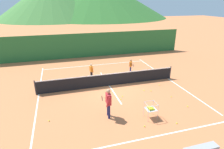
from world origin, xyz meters
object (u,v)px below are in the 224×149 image
object	(u,v)px
tennis_ball_4	(159,85)
tennis_ball_8	(151,91)
tennis_ball_5	(171,97)
ball_cart	(151,108)
tennis_ball_0	(188,106)
tennis_net	(109,80)
tennis_ball_1	(49,121)
instructor	(108,101)
tennis_ball_2	(144,91)
tennis_ball_7	(177,123)
tennis_ball_3	(145,126)
student_1	(131,65)
tennis_ball_6	(122,96)
student_0	(91,70)
tennis_ball_9	(121,99)

from	to	relation	value
tennis_ball_4	tennis_ball_8	world-z (taller)	same
tennis_ball_4	tennis_ball_5	distance (m)	1.90
ball_cart	tennis_ball_0	bearing A→B (deg)	8.11
tennis_net	tennis_ball_1	distance (m)	5.52
instructor	tennis_ball_2	size ratio (longest dim) A/B	24.81
tennis_net	tennis_ball_7	world-z (taller)	tennis_net
tennis_ball_1	tennis_ball_2	distance (m)	6.69
tennis_ball_5	tennis_ball_7	bearing A→B (deg)	-117.30
tennis_net	tennis_ball_1	bearing A→B (deg)	-141.30
tennis_ball_3	tennis_ball_5	distance (m)	3.91
student_1	tennis_ball_7	bearing A→B (deg)	-93.30
tennis_net	tennis_ball_2	distance (m)	2.68
tennis_ball_2	tennis_ball_3	xyz separation A→B (m)	(-1.74, -3.74, 0.00)
tennis_ball_0	tennis_ball_4	bearing A→B (deg)	90.98
tennis_ball_5	tennis_ball_6	distance (m)	3.25
tennis_ball_6	tennis_ball_7	distance (m)	3.99
student_0	tennis_ball_0	xyz separation A→B (m)	(4.74, -6.06, -0.73)
ball_cart	tennis_ball_5	bearing A→B (deg)	35.49
ball_cart	tennis_ball_8	world-z (taller)	ball_cart
instructor	student_1	bearing A→B (deg)	58.51
student_0	tennis_ball_6	world-z (taller)	student_0
tennis_ball_0	tennis_ball_4	xyz separation A→B (m)	(-0.06, 3.26, 0.00)
student_0	tennis_ball_6	distance (m)	4.05
tennis_ball_3	tennis_ball_6	bearing A→B (deg)	90.34
tennis_ball_4	tennis_ball_9	bearing A→B (deg)	-160.33
tennis_net	instructor	xyz separation A→B (m)	(-1.14, -3.92, 0.51)
instructor	tennis_ball_3	bearing A→B (deg)	-42.26
tennis_ball_6	tennis_ball_9	size ratio (longest dim) A/B	1.00
tennis_ball_5	tennis_net	bearing A→B (deg)	140.06
ball_cart	tennis_ball_5	size ratio (longest dim) A/B	13.22
tennis_ball_8	tennis_ball_4	bearing A→B (deg)	33.98
student_0	tennis_ball_5	distance (m)	6.53
tennis_ball_0	tennis_ball_4	size ratio (longest dim) A/B	1.00
tennis_ball_4	tennis_ball_7	bearing A→B (deg)	-108.94
tennis_ball_7	student_0	bearing A→B (deg)	113.12
tennis_ball_2	tennis_ball_9	world-z (taller)	same
instructor	tennis_ball_8	world-z (taller)	instructor
tennis_ball_4	tennis_ball_6	distance (m)	3.43
ball_cart	tennis_ball_8	xyz separation A→B (m)	(1.57, 2.91, -0.56)
tennis_ball_3	tennis_ball_6	xyz separation A→B (m)	(-0.02, 3.35, 0.00)
tennis_ball_3	tennis_ball_4	distance (m)	5.40
tennis_ball_2	tennis_ball_8	world-z (taller)	same
tennis_ball_8	tennis_ball_3	bearing A→B (deg)	-121.69
tennis_net	tennis_ball_7	xyz separation A→B (m)	(2.11, -5.54, -0.47)
student_1	tennis_ball_1	world-z (taller)	student_1
ball_cart	tennis_ball_0	size ratio (longest dim) A/B	13.22
instructor	tennis_ball_6	size ratio (longest dim) A/B	24.81
tennis_net	tennis_ball_2	size ratio (longest dim) A/B	153.62
tennis_ball_3	tennis_ball_0	bearing A→B (deg)	17.12
tennis_net	tennis_ball_8	world-z (taller)	tennis_net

